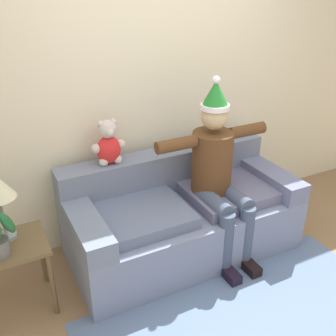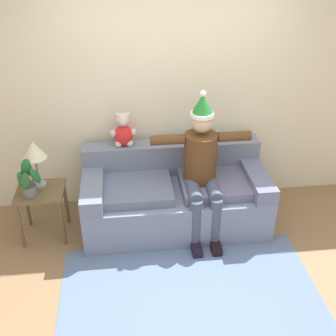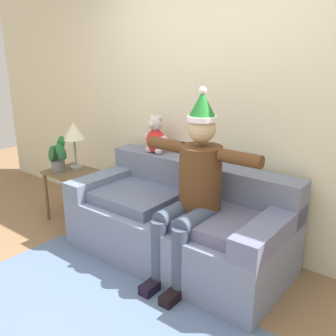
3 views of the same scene
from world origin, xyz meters
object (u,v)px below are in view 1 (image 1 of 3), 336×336
Objects in this scene: couch at (181,215)px; person_seated at (218,170)px; side_table at (13,256)px; teddy_bear at (108,144)px.

couch is 1.27× the size of person_seated.
person_seated is 1.68m from side_table.
teddy_bear is at bearing 23.75° from side_table.
teddy_bear is at bearing 150.29° from couch.
side_table is at bearing 177.58° from person_seated.
couch is at bearing 3.76° from side_table.
person_seated is 4.04× the size of teddy_bear.
couch is at bearing -29.71° from teddy_bear.
couch reaches higher than side_table.
teddy_bear reaches higher than side_table.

